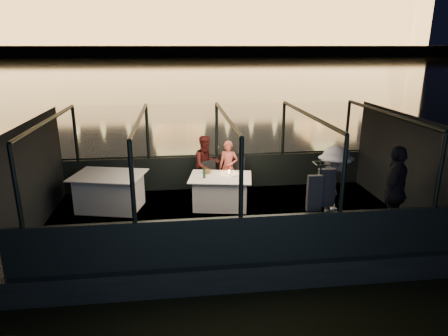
{
  "coord_description": "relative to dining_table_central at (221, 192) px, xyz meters",
  "views": [
    {
      "loc": [
        -1.05,
        -8.27,
        4.25
      ],
      "look_at": [
        0.0,
        0.4,
        1.55
      ],
      "focal_mm": 32.0,
      "sensor_mm": 36.0,
      "label": 1
    }
  ],
  "objects": [
    {
      "name": "gunwale_port",
      "position": [
        0.05,
        1.36,
        0.06
      ],
      "size": [
        8.0,
        0.08,
        0.9
      ],
      "primitive_type": "cube",
      "color": "black",
      "rests_on": "boat_deck"
    },
    {
      "name": "embankment",
      "position": [
        0.05,
        209.36,
        0.11
      ],
      "size": [
        400.0,
        140.0,
        6.0
      ],
      "primitive_type": "cube",
      "color": "#423D33",
      "rests_on": "ground"
    },
    {
      "name": "cabin_glass_starboard",
      "position": [
        0.05,
        -2.64,
        1.21
      ],
      "size": [
        8.0,
        0.02,
        1.4
      ],
      "primitive_type": null,
      "color": "#99B2B2",
      "rests_on": "gunwale_starboard"
    },
    {
      "name": "person_man_maroon",
      "position": [
        -0.26,
        0.98,
        0.36
      ],
      "size": [
        0.89,
        0.79,
        1.55
      ],
      "primitive_type": "imported",
      "rotation": [
        0.0,
        0.0,
        0.34
      ],
      "color": "#3E1311",
      "rests_on": "boat_deck"
    },
    {
      "name": "plate_near",
      "position": [
        0.35,
        0.06,
        0.39
      ],
      "size": [
        0.28,
        0.28,
        0.01
      ],
      "primitive_type": "cylinder",
      "rotation": [
        0.0,
        0.0,
        -0.41
      ],
      "color": "white",
      "rests_on": "dining_table_central"
    },
    {
      "name": "passenger_dark",
      "position": [
        3.28,
        -1.92,
        0.47
      ],
      "size": [
        1.12,
        1.13,
        1.9
      ],
      "primitive_type": "imported",
      "rotation": [
        0.0,
        0.0,
        3.93
      ],
      "color": "black",
      "rests_on": "boat_deck"
    },
    {
      "name": "cabin_roof_glass",
      "position": [
        0.05,
        -0.64,
        1.91
      ],
      "size": [
        8.0,
        4.0,
        0.02
      ],
      "primitive_type": null,
      "color": "#99B2B2",
      "rests_on": "boat_deck"
    },
    {
      "name": "boat_deck",
      "position": [
        0.05,
        -0.64,
        -0.41
      ],
      "size": [
        8.0,
        4.0,
        0.04
      ],
      "primitive_type": "cube",
      "color": "black",
      "rests_on": "boat_hull"
    },
    {
      "name": "end_wall_aft",
      "position": [
        4.05,
        -0.64,
        0.76
      ],
      "size": [
        0.02,
        4.0,
        2.3
      ],
      "primitive_type": null,
      "color": "black",
      "rests_on": "boat_deck"
    },
    {
      "name": "person_woman_coral",
      "position": [
        0.31,
        0.94,
        0.36
      ],
      "size": [
        0.59,
        0.5,
        1.4
      ],
      "primitive_type": "imported",
      "rotation": [
        0.0,
        0.0,
        -0.38
      ],
      "color": "#DE6350",
      "rests_on": "boat_deck"
    },
    {
      "name": "dining_table_aft",
      "position": [
        -2.62,
        0.2,
        0.0
      ],
      "size": [
        1.84,
        1.52,
        0.86
      ],
      "primitive_type": "cube",
      "rotation": [
        0.0,
        0.0,
        -0.24
      ],
      "color": "silver",
      "rests_on": "boat_deck"
    },
    {
      "name": "canopy_ribs",
      "position": [
        0.05,
        -0.64,
        0.76
      ],
      "size": [
        8.0,
        4.0,
        2.3
      ],
      "primitive_type": null,
      "color": "black",
      "rests_on": "boat_deck"
    },
    {
      "name": "amber_candle",
      "position": [
        0.23,
        0.22,
        0.42
      ],
      "size": [
        0.06,
        0.06,
        0.07
      ],
      "primitive_type": "cylinder",
      "rotation": [
        0.0,
        0.0,
        0.11
      ],
      "color": "#F6AF3D",
      "rests_on": "dining_table_central"
    },
    {
      "name": "dining_table_central",
      "position": [
        0.0,
        0.0,
        0.0
      ],
      "size": [
        1.61,
        1.29,
        0.77
      ],
      "primitive_type": "cube",
      "rotation": [
        0.0,
        0.0,
        -0.18
      ],
      "color": "white",
      "rests_on": "boat_deck"
    },
    {
      "name": "boat_hull",
      "position": [
        0.05,
        -0.64,
        -0.89
      ],
      "size": [
        8.6,
        4.4,
        1.0
      ],
      "primitive_type": "cube",
      "color": "black",
      "rests_on": "river_water"
    },
    {
      "name": "passenger_stripe",
      "position": [
        2.11,
        -1.67,
        0.47
      ],
      "size": [
        1.07,
        1.37,
        1.87
      ],
      "primitive_type": "imported",
      "rotation": [
        0.0,
        0.0,
        1.2
      ],
      "color": "silver",
      "rests_on": "boat_deck"
    },
    {
      "name": "chair_port_right",
      "position": [
        0.55,
        0.85,
        0.06
      ],
      "size": [
        0.54,
        0.54,
        0.92
      ],
      "primitive_type": "cube",
      "rotation": [
        0.0,
        0.0,
        -0.3
      ],
      "color": "black",
      "rests_on": "boat_deck"
    },
    {
      "name": "chair_port_left",
      "position": [
        -0.22,
        0.76,
        0.06
      ],
      "size": [
        0.52,
        0.52,
        0.88
      ],
      "primitive_type": "cube",
      "rotation": [
        0.0,
        0.0,
        0.34
      ],
      "color": "black",
      "rests_on": "boat_deck"
    },
    {
      "name": "gunwale_starboard",
      "position": [
        0.05,
        -2.64,
        0.06
      ],
      "size": [
        8.0,
        0.08,
        0.9
      ],
      "primitive_type": "cube",
      "color": "black",
      "rests_on": "boat_deck"
    },
    {
      "name": "bread_basket",
      "position": [
        -0.3,
        0.31,
        0.42
      ],
      "size": [
        0.23,
        0.23,
        0.08
      ],
      "primitive_type": "cylinder",
      "rotation": [
        0.0,
        0.0,
        0.17
      ],
      "color": "brown",
      "rests_on": "dining_table_central"
    },
    {
      "name": "river_water",
      "position": [
        0.05,
        79.36,
        -0.89
      ],
      "size": [
        500.0,
        500.0,
        0.0
      ],
      "primitive_type": "plane",
      "color": "black",
      "rests_on": "ground"
    },
    {
      "name": "plate_far",
      "position": [
        -0.29,
        0.37,
        0.39
      ],
      "size": [
        0.29,
        0.29,
        0.02
      ],
      "primitive_type": "cylinder",
      "rotation": [
        0.0,
        0.0,
        -0.11
      ],
      "color": "silver",
      "rests_on": "dining_table_central"
    },
    {
      "name": "wine_glass_red",
      "position": [
        0.3,
        0.41,
        0.48
      ],
      "size": [
        0.08,
        0.08,
        0.19
      ],
      "primitive_type": null,
      "rotation": [
        0.0,
        0.0,
        0.42
      ],
      "color": "white",
      "rests_on": "dining_table_central"
    },
    {
      "name": "coat_stand",
      "position": [
        1.57,
        -2.29,
        0.51
      ],
      "size": [
        0.6,
        0.54,
        1.76
      ],
      "primitive_type": null,
      "rotation": [
        0.0,
        0.0,
        0.38
      ],
      "color": "black",
      "rests_on": "boat_deck"
    },
    {
      "name": "wine_bottle",
      "position": [
        -0.39,
        -0.05,
        0.53
      ],
      "size": [
        0.07,
        0.07,
        0.29
      ],
      "primitive_type": "cylinder",
      "rotation": [
        0.0,
        0.0,
        0.16
      ],
      "color": "#133619",
      "rests_on": "dining_table_central"
    },
    {
      "name": "end_wall_fore",
      "position": [
        -3.95,
        -0.64,
        0.76
      ],
      "size": [
        0.02,
        4.0,
        2.3
      ],
      "primitive_type": null,
      "color": "black",
      "rests_on": "boat_deck"
    },
    {
      "name": "cabin_glass_port",
      "position": [
        0.05,
        1.36,
        1.21
      ],
      "size": [
        8.0,
        0.02,
        1.4
      ],
      "primitive_type": null,
      "color": "#99B2B2",
      "rests_on": "gunwale_port"
    },
    {
      "name": "wine_glass_white",
      "position": [
        -0.41,
        -0.05,
        0.48
      ],
      "size": [
        0.08,
        0.08,
        0.19
      ],
      "primitive_type": null,
      "rotation": [
        0.0,
        0.0,
        0.31
      ],
      "color": "white",
      "rests_on": "dining_table_central"
    }
  ]
}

